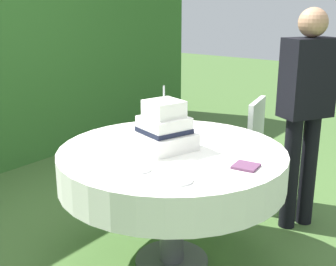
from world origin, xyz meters
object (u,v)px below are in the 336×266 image
Objects in this scene: cake_table at (172,167)px; serving_plate_near at (140,169)px; wedding_cake at (164,129)px; standing_person at (305,106)px; garden_chair at (243,141)px; napkin_stack at (246,166)px; serving_plate_far at (180,180)px.

serving_plate_near is at bearing -169.36° from cake_table.
serving_plate_near is (-0.37, -0.12, -0.11)m from wedding_cake.
cake_table is 1.11m from standing_person.
serving_plate_near is (-0.38, -0.07, 0.12)m from cake_table.
napkin_stack is at bearing -152.16° from garden_chair.
standing_person reaches higher than serving_plate_near.
garden_chair is (1.46, 0.14, -0.24)m from serving_plate_near.
standing_person reaches higher than napkin_stack.
wedding_cake is 0.25× the size of standing_person.
standing_person is at bearing -100.54° from garden_chair.
napkin_stack is at bearing -177.16° from standing_person.
serving_plate_far is (-0.36, -0.38, -0.11)m from wedding_cake.
standing_person is (0.98, -0.45, 0.27)m from cake_table.
serving_plate_far is 1.37m from standing_person.
wedding_cake is at bearing 90.77° from napkin_stack.
wedding_cake is 0.44× the size of garden_chair.
garden_chair is at bearing 3.71° from cake_table.
napkin_stack is at bearing -90.70° from cake_table.
standing_person reaches higher than serving_plate_far.
wedding_cake is at bearing 105.25° from cake_table.
cake_table is 0.52m from napkin_stack.
standing_person is at bearing -15.62° from serving_plate_near.
napkin_stack is at bearing -24.95° from serving_plate_far.
cake_table is 1.08m from garden_chair.
garden_chair is at bearing 27.84° from napkin_stack.
garden_chair is (1.09, 0.02, -0.36)m from wedding_cake.
cake_table is 0.24m from wedding_cake.
serving_plate_far is at bearing -133.95° from wedding_cake.
wedding_cake reaches higher than napkin_stack.
wedding_cake is 0.56m from napkin_stack.
cake_table is at bearing -176.29° from garden_chair.
serving_plate_near is at bearing 164.38° from standing_person.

